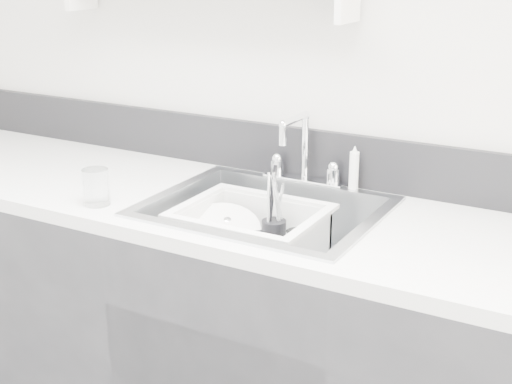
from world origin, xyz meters
The scene contains 12 objects.
counter_run centered at (0.00, 1.19, 0.46)m, with size 3.20×0.62×0.92m.
backsplash centered at (0.00, 1.49, 1.00)m, with size 3.20×0.02×0.16m, color black.
sink centered at (0.00, 1.19, 0.83)m, with size 0.64×0.52×0.20m, color silver, non-canonical shape.
faucet centered at (0.00, 1.44, 0.98)m, with size 0.26×0.18×0.23m.
side_sprayer centered at (0.16, 1.44, 0.99)m, with size 0.03×0.03×0.14m, color white.
wash_tub centered at (-0.04, 1.19, 0.83)m, with size 0.40×0.32×0.15m, color white, non-canonical shape.
plate_stack centered at (-0.13, 1.18, 0.80)m, with size 0.28×0.27×0.11m.
utensil_cup centered at (-0.01, 1.26, 0.82)m, with size 0.07×0.07×0.24m.
ladle centered at (-0.09, 1.21, 0.80)m, with size 0.25×0.09×0.07m, color silver, non-canonical shape.
tumbler_in_tub centered at (0.10, 1.19, 0.82)m, with size 0.07×0.07×0.10m, color white.
tumbler_counter centered at (-0.42, 0.98, 0.97)m, with size 0.07×0.07×0.10m, color white.
bowl_small centered at (0.06, 1.12, 0.78)m, with size 0.10×0.10×0.03m, color white.
Camera 1 is at (0.89, -0.45, 1.59)m, focal length 50.00 mm.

